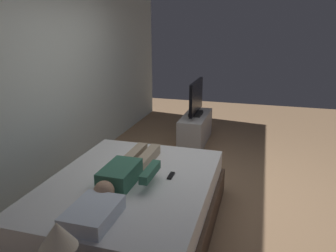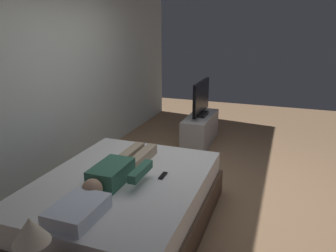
{
  "view_description": "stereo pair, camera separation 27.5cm",
  "coord_description": "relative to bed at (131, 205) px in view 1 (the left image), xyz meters",
  "views": [
    {
      "loc": [
        -3.62,
        -0.62,
        1.99
      ],
      "look_at": [
        0.4,
        0.55,
        0.69
      ],
      "focal_mm": 35.22,
      "sensor_mm": 36.0,
      "label": 1
    },
    {
      "loc": [
        -3.54,
        -0.88,
        1.99
      ],
      "look_at": [
        0.4,
        0.55,
        0.69
      ],
      "focal_mm": 35.22,
      "sensor_mm": 36.0,
      "label": 2
    }
  ],
  "objects": [
    {
      "name": "ground_plane",
      "position": [
        0.94,
        -0.55,
        -0.26
      ],
      "size": [
        10.0,
        10.0,
        0.0
      ],
      "primitive_type": "plane",
      "color": "#8C6B4C"
    },
    {
      "name": "remote",
      "position": [
        0.18,
        -0.37,
        0.28
      ],
      "size": [
        0.15,
        0.04,
        0.02
      ],
      "primitive_type": "cube",
      "color": "black",
      "rests_on": "bed"
    },
    {
      "name": "person",
      "position": [
        0.03,
        0.04,
        0.36
      ],
      "size": [
        1.26,
        0.46,
        0.18
      ],
      "color": "#387056",
      "rests_on": "bed"
    },
    {
      "name": "bed",
      "position": [
        0.0,
        0.0,
        0.0
      ],
      "size": [
        2.09,
        1.62,
        0.54
      ],
      "color": "brown",
      "rests_on": "ground"
    },
    {
      "name": "tv_stand",
      "position": [
        2.68,
        -0.11,
        -0.01
      ],
      "size": [
        1.1,
        0.4,
        0.5
      ],
      "primitive_type": "cube",
      "color": "#B7B2AD",
      "rests_on": "ground"
    },
    {
      "name": "lamp",
      "position": [
        -1.34,
        -0.13,
        0.59
      ],
      "size": [
        0.22,
        0.22,
        0.42
      ],
      "color": "#59595B",
      "rests_on": "nightstand"
    },
    {
      "name": "tv",
      "position": [
        2.68,
        -0.11,
        0.52
      ],
      "size": [
        0.88,
        0.2,
        0.59
      ],
      "color": "black",
      "rests_on": "tv_stand"
    },
    {
      "name": "back_wall",
      "position": [
        1.34,
        1.37,
        1.14
      ],
      "size": [
        6.4,
        0.1,
        2.8
      ],
      "primitive_type": "cube",
      "color": "silver",
      "rests_on": "ground"
    },
    {
      "name": "pillow",
      "position": [
        -0.72,
        0.0,
        0.34
      ],
      "size": [
        0.48,
        0.34,
        0.12
      ],
      "primitive_type": "cube",
      "color": "white",
      "rests_on": "bed"
    }
  ]
}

